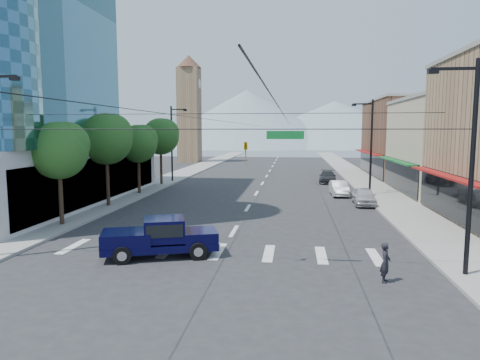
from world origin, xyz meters
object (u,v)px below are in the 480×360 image
Objects in this scene: pedestrian at (385,262)px; parked_car_far at (328,177)px; pickup_truck at (160,237)px; parked_car_mid at (339,188)px; parked_car_near at (364,196)px.

parked_car_far is (0.27, 33.72, -0.13)m from pedestrian.
pickup_truck is 10.46m from pedestrian.
pickup_truck is 1.25× the size of parked_car_far.
pedestrian reaches higher than parked_car_mid.
parked_car_mid is (0.56, 23.58, -0.13)m from pedestrian.
parked_car_near is 15.28m from parked_car_far.
pickup_truck reaches higher than parked_car_far.
parked_car_mid is at bearing -83.74° from parked_car_far.
pickup_truck is at bearing -125.16° from parked_car_near.
pedestrian is at bearing -93.64° from parked_car_mid.
parked_car_near is at bearing -78.61° from parked_car_far.
parked_car_near is at bearing -75.60° from parked_car_mid.
pickup_truck is at bearing -119.13° from parked_car_mid.
pickup_truck is 1.41× the size of parked_car_near.
parked_car_mid is at bearing 17.51° from pedestrian.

